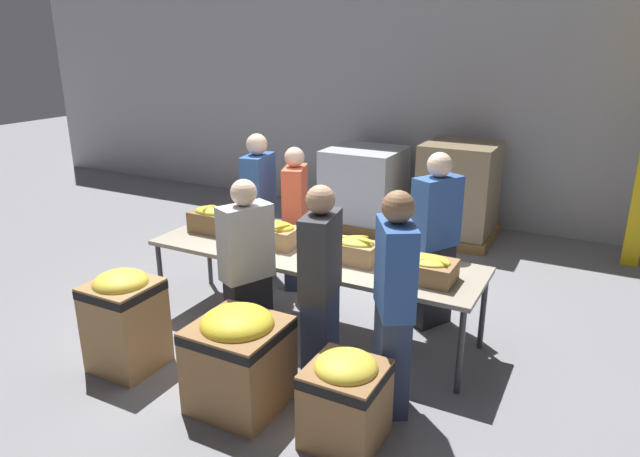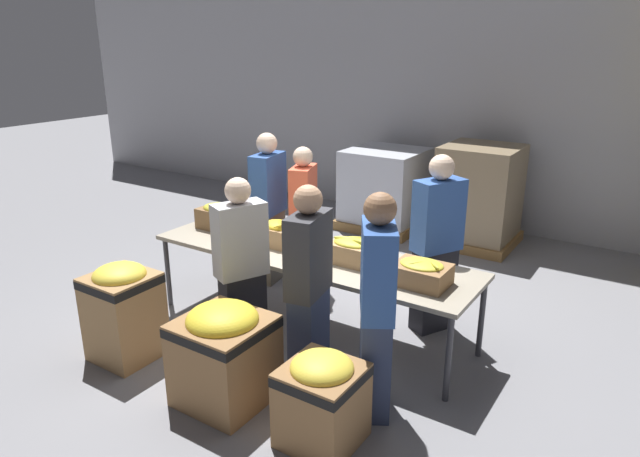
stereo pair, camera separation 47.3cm
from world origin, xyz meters
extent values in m
plane|color=gray|center=(0.00, 0.00, 0.00)|extent=(30.00, 30.00, 0.00)
cube|color=#A8A8AD|center=(0.00, 3.96, 2.00)|extent=(16.00, 0.08, 4.00)
cube|color=#9E937F|center=(0.00, 0.00, 0.75)|extent=(3.15, 0.89, 0.04)
cylinder|color=#38383D|center=(-1.51, -0.39, 0.37)|extent=(0.05, 0.05, 0.73)
cylinder|color=#38383D|center=(1.51, -0.39, 0.37)|extent=(0.05, 0.05, 0.73)
cylinder|color=#38383D|center=(-1.51, 0.39, 0.37)|extent=(0.05, 0.05, 0.73)
cylinder|color=#38383D|center=(1.51, 0.39, 0.37)|extent=(0.05, 0.05, 0.73)
cube|color=olive|center=(-1.18, 0.06, 0.88)|extent=(0.45, 0.27, 0.21)
ellipsoid|color=gold|center=(-1.18, 0.06, 0.99)|extent=(0.37, 0.24, 0.10)
ellipsoid|color=gold|center=(-1.13, 0.07, 1.03)|extent=(0.21, 0.13, 0.05)
ellipsoid|color=gold|center=(-1.08, 0.02, 1.03)|extent=(0.20, 0.14, 0.04)
ellipsoid|color=gold|center=(-1.21, 0.04, 1.03)|extent=(0.08, 0.19, 0.04)
cube|color=tan|center=(-0.38, 0.02, 0.86)|extent=(0.38, 0.29, 0.18)
ellipsoid|color=gold|center=(-0.38, 0.02, 0.96)|extent=(0.34, 0.25, 0.09)
ellipsoid|color=gold|center=(-0.29, -0.04, 1.00)|extent=(0.11, 0.19, 0.04)
ellipsoid|color=gold|center=(-0.36, 0.02, 1.00)|extent=(0.12, 0.14, 0.04)
cube|color=tan|center=(0.44, 0.00, 0.86)|extent=(0.40, 0.26, 0.18)
ellipsoid|color=gold|center=(0.44, 0.00, 0.96)|extent=(0.34, 0.24, 0.08)
ellipsoid|color=gold|center=(0.55, 0.02, 0.98)|extent=(0.15, 0.08, 0.05)
ellipsoid|color=gold|center=(0.53, -0.03, 0.99)|extent=(0.17, 0.08, 0.05)
ellipsoid|color=gold|center=(0.36, 0.00, 0.98)|extent=(0.21, 0.09, 0.05)
ellipsoid|color=gold|center=(0.42, 0.07, 0.98)|extent=(0.21, 0.14, 0.04)
cube|color=olive|center=(1.13, -0.09, 0.85)|extent=(0.44, 0.34, 0.17)
ellipsoid|color=gold|center=(1.13, -0.09, 0.94)|extent=(0.36, 0.28, 0.07)
ellipsoid|color=gold|center=(1.12, -0.13, 0.96)|extent=(0.15, 0.15, 0.05)
ellipsoid|color=gold|center=(1.25, -0.11, 0.97)|extent=(0.13, 0.13, 0.04)
cube|color=#6B604C|center=(-1.04, 0.71, 0.40)|extent=(0.27, 0.41, 0.80)
cube|color=#2D5199|center=(-1.04, 0.71, 1.14)|extent=(0.30, 0.48, 0.66)
sphere|color=beige|center=(-1.04, 0.71, 1.58)|extent=(0.23, 0.23, 0.23)
cube|color=#2D3856|center=(1.10, -0.79, 0.40)|extent=(0.38, 0.44, 0.80)
cube|color=#2D5199|center=(1.10, -0.79, 1.13)|extent=(0.43, 0.51, 0.66)
sphere|color=#896042|center=(1.10, -0.79, 1.58)|extent=(0.23, 0.23, 0.23)
cube|color=#2D3856|center=(-0.63, 0.79, 0.37)|extent=(0.31, 0.40, 0.75)
cube|color=#EA5B3D|center=(-0.63, 0.79, 1.05)|extent=(0.34, 0.47, 0.62)
sphere|color=beige|center=(-0.63, 0.79, 1.47)|extent=(0.21, 0.21, 0.21)
cube|color=black|center=(-0.22, -0.71, 0.38)|extent=(0.33, 0.41, 0.76)
cube|color=#B2B2B7|center=(-0.22, -0.71, 1.07)|extent=(0.37, 0.48, 0.63)
sphere|color=beige|center=(-0.22, -0.71, 1.49)|extent=(0.21, 0.21, 0.21)
cube|color=#2D3856|center=(0.48, -0.74, 0.39)|extent=(0.27, 0.40, 0.78)
cube|color=#333338|center=(0.48, -0.74, 1.10)|extent=(0.29, 0.47, 0.64)
sphere|color=tan|center=(0.48, -0.74, 1.53)|extent=(0.22, 0.22, 0.22)
cube|color=black|center=(0.97, 0.64, 0.40)|extent=(0.37, 0.44, 0.80)
cube|color=#2D5199|center=(0.97, 0.64, 1.13)|extent=(0.41, 0.51, 0.66)
sphere|color=beige|center=(0.97, 0.64, 1.58)|extent=(0.23, 0.23, 0.23)
cube|color=#A37A4C|center=(-1.06, -1.30, 0.38)|extent=(0.52, 0.52, 0.76)
cube|color=black|center=(-1.06, -1.30, 0.71)|extent=(0.52, 0.52, 0.07)
ellipsoid|color=yellow|center=(-1.06, -1.30, 0.77)|extent=(0.44, 0.44, 0.18)
cube|color=olive|center=(0.09, -1.30, 0.34)|extent=(0.64, 0.64, 0.68)
cube|color=black|center=(0.09, -1.30, 0.62)|extent=(0.64, 0.64, 0.07)
ellipsoid|color=yellow|center=(0.09, -1.30, 0.69)|extent=(0.54, 0.54, 0.22)
cube|color=olive|center=(0.97, -1.30, 0.29)|extent=(0.51, 0.51, 0.57)
cube|color=black|center=(0.97, -1.30, 0.52)|extent=(0.51, 0.51, 0.07)
ellipsoid|color=yellow|center=(0.97, -1.30, 0.58)|extent=(0.43, 0.43, 0.18)
cube|color=olive|center=(-0.84, 3.17, 0.07)|extent=(1.12, 1.12, 0.13)
cube|color=silver|center=(-0.84, 3.17, 0.64)|extent=(1.03, 1.03, 1.01)
cube|color=olive|center=(0.54, 3.18, 0.07)|extent=(1.02, 1.02, 0.13)
cube|color=#897556|center=(0.54, 3.18, 0.73)|extent=(0.94, 0.94, 1.20)
camera|label=1|loc=(2.35, -4.29, 2.67)|focal=32.00mm
camera|label=2|loc=(2.76, -4.05, 2.67)|focal=32.00mm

